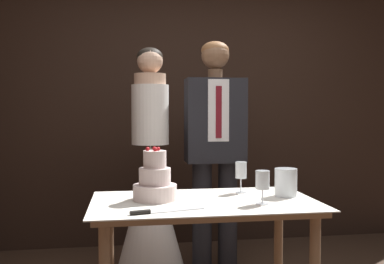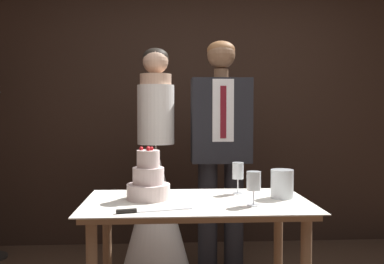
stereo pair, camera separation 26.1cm
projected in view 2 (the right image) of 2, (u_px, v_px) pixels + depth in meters
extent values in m
cube|color=black|center=(209.00, 103.00, 4.07)|extent=(5.07, 0.12, 2.65)
cylinder|color=#8E6B4C|center=(107.00, 256.00, 2.63)|extent=(0.06, 0.06, 0.71)
cylinder|color=#8E6B4C|center=(278.00, 253.00, 2.69)|extent=(0.06, 0.06, 0.71)
cube|color=#8E6B4C|center=(197.00, 205.00, 2.37)|extent=(1.19, 0.66, 0.03)
cube|color=white|center=(197.00, 201.00, 2.37)|extent=(1.25, 0.72, 0.01)
cylinder|color=beige|center=(148.00, 192.00, 2.41)|extent=(0.24, 0.24, 0.09)
cylinder|color=beige|center=(148.00, 176.00, 2.41)|extent=(0.18, 0.18, 0.09)
cylinder|color=beige|center=(148.00, 159.00, 2.41)|extent=(0.13, 0.13, 0.10)
sphere|color=red|center=(151.00, 149.00, 2.40)|extent=(0.02, 0.02, 0.02)
sphere|color=red|center=(148.00, 148.00, 2.43)|extent=(0.02, 0.02, 0.02)
sphere|color=red|center=(141.00, 149.00, 2.40)|extent=(0.02, 0.02, 0.02)
sphere|color=red|center=(148.00, 149.00, 2.37)|extent=(0.02, 0.02, 0.02)
cube|color=silver|center=(165.00, 210.00, 2.13)|extent=(0.28, 0.09, 0.00)
cylinder|color=black|center=(126.00, 211.00, 2.08)|extent=(0.10, 0.05, 0.02)
cylinder|color=silver|center=(254.00, 205.00, 2.25)|extent=(0.07, 0.07, 0.00)
cylinder|color=silver|center=(254.00, 197.00, 2.25)|extent=(0.01, 0.01, 0.08)
cylinder|color=silver|center=(254.00, 181.00, 2.25)|extent=(0.08, 0.08, 0.10)
cylinder|color=maroon|center=(254.00, 187.00, 2.25)|extent=(0.06, 0.06, 0.04)
cylinder|color=silver|center=(238.00, 193.00, 2.58)|extent=(0.07, 0.07, 0.00)
cylinder|color=silver|center=(238.00, 186.00, 2.58)|extent=(0.01, 0.01, 0.09)
cylinder|color=silver|center=(238.00, 171.00, 2.57)|extent=(0.07, 0.07, 0.10)
cylinder|color=maroon|center=(238.00, 175.00, 2.57)|extent=(0.06, 0.06, 0.04)
cylinder|color=silver|center=(282.00, 184.00, 2.45)|extent=(0.13, 0.13, 0.16)
cylinder|color=beige|center=(282.00, 192.00, 2.45)|extent=(0.06, 0.06, 0.07)
sphere|color=#F9CC4C|center=(282.00, 183.00, 2.45)|extent=(0.02, 0.02, 0.02)
cone|color=white|center=(156.00, 209.00, 3.27)|extent=(0.54, 0.54, 1.00)
cylinder|color=white|center=(156.00, 115.00, 3.23)|extent=(0.28, 0.28, 0.45)
cylinder|color=#DBAD8E|center=(156.00, 80.00, 3.22)|extent=(0.24, 0.24, 0.08)
sphere|color=#DBAD8E|center=(156.00, 61.00, 3.22)|extent=(0.19, 0.19, 0.19)
ellipsoid|color=black|center=(156.00, 58.00, 3.23)|extent=(0.20, 0.20, 0.14)
cylinder|color=black|center=(208.00, 217.00, 3.29)|extent=(0.15, 0.15, 0.85)
cylinder|color=black|center=(234.00, 217.00, 3.31)|extent=(0.15, 0.15, 0.85)
cube|color=black|center=(221.00, 121.00, 3.27)|extent=(0.45, 0.24, 0.64)
cube|color=white|center=(223.00, 110.00, 3.14)|extent=(0.16, 0.01, 0.46)
cube|color=maroon|center=(223.00, 112.00, 3.13)|extent=(0.04, 0.01, 0.38)
cylinder|color=brown|center=(221.00, 74.00, 3.25)|extent=(0.11, 0.11, 0.07)
sphere|color=brown|center=(221.00, 55.00, 3.24)|extent=(0.21, 0.21, 0.21)
ellipsoid|color=brown|center=(221.00, 50.00, 3.25)|extent=(0.21, 0.21, 0.14)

